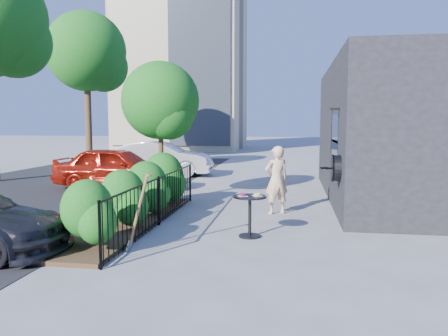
% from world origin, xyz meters
% --- Properties ---
extents(ground, '(120.00, 120.00, 0.00)m').
position_xyz_m(ground, '(0.00, 0.00, 0.00)').
color(ground, gray).
rests_on(ground, ground).
extents(shop_building, '(6.22, 9.00, 4.00)m').
position_xyz_m(shop_building, '(5.50, 4.50, 2.00)').
color(shop_building, black).
rests_on(shop_building, ground).
extents(fence, '(0.05, 6.05, 1.10)m').
position_xyz_m(fence, '(-1.50, 0.00, 0.56)').
color(fence, black).
rests_on(fence, ground).
extents(planting_bed, '(1.30, 6.00, 0.08)m').
position_xyz_m(planting_bed, '(-2.20, 0.00, 0.04)').
color(planting_bed, '#382616').
rests_on(planting_bed, ground).
extents(shrubs, '(1.10, 5.60, 1.24)m').
position_xyz_m(shrubs, '(-2.10, 0.10, 0.70)').
color(shrubs, '#125012').
rests_on(shrubs, ground).
extents(patio_tree, '(2.20, 2.20, 3.94)m').
position_xyz_m(patio_tree, '(-2.24, 2.76, 2.76)').
color(patio_tree, '#3F2B19').
rests_on(patio_tree, ground).
extents(street, '(9.00, 30.00, 0.01)m').
position_xyz_m(street, '(-7.00, 3.00, 0.00)').
color(street, black).
rests_on(street, ground).
extents(street_tree_far, '(4.40, 4.40, 8.28)m').
position_xyz_m(street_tree_far, '(-9.94, 13.96, 5.92)').
color(street_tree_far, '#3F2B19').
rests_on(street_tree_far, ground).
extents(cafe_table, '(0.66, 0.66, 0.89)m').
position_xyz_m(cafe_table, '(0.60, -0.68, 0.57)').
color(cafe_table, black).
rests_on(cafe_table, ground).
extents(woman, '(0.74, 0.64, 1.71)m').
position_xyz_m(woman, '(1.03, 1.66, 0.85)').
color(woman, '#D1AD87').
rests_on(woman, ground).
extents(shovel, '(0.49, 0.19, 1.45)m').
position_xyz_m(shovel, '(-1.26, -2.04, 0.63)').
color(shovel, brown).
rests_on(shovel, ground).
extents(car_red, '(4.30, 1.76, 1.46)m').
position_xyz_m(car_red, '(-4.52, 4.92, 0.73)').
color(car_red, maroon).
rests_on(car_red, ground).
extents(car_silver, '(4.60, 1.88, 1.48)m').
position_xyz_m(car_silver, '(-4.22, 8.79, 0.74)').
color(car_silver, '#BCBCC2').
rests_on(car_silver, ground).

